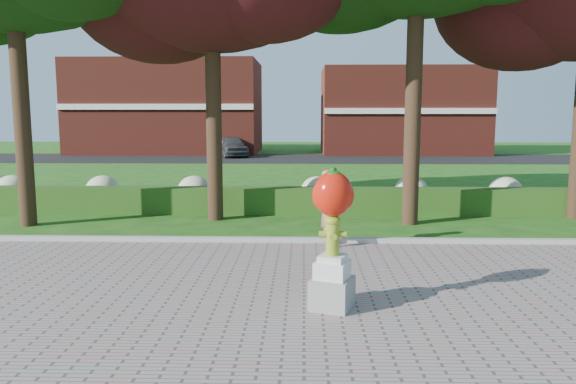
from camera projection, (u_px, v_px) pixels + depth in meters
name	position (u px, v px, depth m)	size (l,w,h in m)	color
ground	(274.00, 281.00, 10.26)	(100.00, 100.00, 0.00)	#1E4B12
curb	(280.00, 241.00, 13.22)	(40.00, 0.18, 0.15)	#ADADA5
lawn_hedge	(286.00, 201.00, 17.14)	(24.00, 0.70, 0.80)	#1D4212
hydrangea_row	(304.00, 191.00, 18.09)	(20.10, 1.10, 0.99)	beige
street	(296.00, 158.00, 37.98)	(50.00, 8.00, 0.02)	black
building_left	(169.00, 107.00, 43.70)	(14.00, 8.00, 7.00)	maroon
building_right	(400.00, 111.00, 43.25)	(12.00, 8.00, 6.40)	maroon
hydrant_sculpture	(333.00, 235.00, 8.60)	(0.77, 0.77, 2.20)	gray
woman	(330.00, 208.00, 12.68)	(0.64, 0.42, 1.75)	#A6785F
parked_car	(232.00, 146.00, 39.49)	(1.73, 4.29, 1.46)	#464A4E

